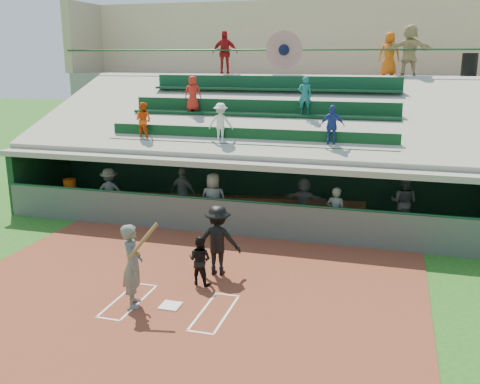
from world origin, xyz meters
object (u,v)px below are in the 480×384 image
(batter_at_plate, at_px, (133,265))
(water_cooler, at_px, (70,185))
(home_plate, at_px, (171,306))
(catcher, at_px, (200,260))
(white_table, at_px, (71,200))
(trash_bin, at_px, (469,65))

(batter_at_plate, xyz_separation_m, water_cooler, (-5.67, 6.28, -0.04))
(home_plate, distance_m, catcher, 1.46)
(home_plate, relative_size, water_cooler, 0.99)
(white_table, bearing_deg, home_plate, -29.71)
(water_cooler, distance_m, trash_bin, 15.57)
(home_plate, bearing_deg, catcher, 80.90)
(catcher, relative_size, water_cooler, 2.79)
(home_plate, distance_m, white_table, 8.84)
(white_table, height_order, trash_bin, trash_bin)
(catcher, xyz_separation_m, white_table, (-6.62, 4.76, -0.26))
(batter_at_plate, bearing_deg, home_plate, 10.91)
(batter_at_plate, distance_m, catcher, 1.82)
(batter_at_plate, bearing_deg, trash_bin, 58.36)
(white_table, bearing_deg, water_cooler, 153.99)
(catcher, bearing_deg, trash_bin, -111.55)
(catcher, xyz_separation_m, water_cooler, (-6.67, 4.80, 0.29))
(water_cooler, height_order, trash_bin, trash_bin)
(water_cooler, xyz_separation_m, trash_bin, (13.54, 6.49, 4.12))
(batter_at_plate, relative_size, catcher, 1.62)
(trash_bin, bearing_deg, water_cooler, -154.38)
(batter_at_plate, xyz_separation_m, trash_bin, (7.87, 12.77, 4.08))
(catcher, height_order, trash_bin, trash_bin)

